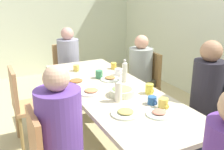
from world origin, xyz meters
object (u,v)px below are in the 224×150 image
(plate_1, at_px, (126,113))
(cup_4, at_px, (114,66))
(chair_4, at_px, (209,116))
(cup_1, at_px, (99,74))
(plate_4, at_px, (76,82))
(dining_table, at_px, (112,96))
(bottle_1, at_px, (118,90))
(cup_6, at_px, (76,68))
(chair_1, at_px, (25,102))
(bowl_0, at_px, (122,91))
(cup_2, at_px, (149,89))
(cup_3, at_px, (163,104))
(person_0, at_px, (140,69))
(cup_5, at_px, (152,100))
(plate_2, at_px, (110,79))
(bottle_0, at_px, (125,72))
(chair_3, at_px, (68,70))
(cup_0, at_px, (119,72))
(plate_0, at_px, (91,91))
(chair_0, at_px, (145,81))
(plate_3, at_px, (159,113))
(person_4, at_px, (205,95))
(person_3, at_px, (69,59))
(person_5, at_px, (61,129))

(plate_1, xyz_separation_m, cup_4, (-1.18, 0.49, 0.03))
(chair_4, xyz_separation_m, cup_1, (-0.95, -0.77, 0.26))
(plate_1, relative_size, cup_1, 2.06)
(plate_1, height_order, plate_4, same)
(dining_table, bearing_deg, chair_4, 53.84)
(cup_1, xyz_separation_m, bottle_1, (0.68, -0.11, 0.06))
(cup_6, bearing_deg, cup_1, 20.84)
(chair_1, height_order, bowl_0, chair_1)
(bowl_0, height_order, cup_1, cup_1)
(bowl_0, relative_size, cup_2, 2.12)
(bowl_0, distance_m, cup_3, 0.45)
(person_0, distance_m, cup_5, 1.20)
(plate_2, distance_m, bowl_0, 0.47)
(bowl_0, height_order, bottle_0, bottle_0)
(chair_3, distance_m, cup_3, 2.17)
(bottle_0, bearing_deg, chair_3, -171.18)
(chair_3, relative_size, plate_2, 4.22)
(plate_2, bearing_deg, bottle_1, -18.79)
(cup_0, bearing_deg, plate_0, -53.95)
(cup_0, height_order, cup_6, cup_0)
(person_0, xyz_separation_m, bottle_0, (0.45, -0.48, 0.16))
(plate_0, relative_size, cup_6, 2.22)
(cup_6, xyz_separation_m, bottle_0, (0.62, 0.34, 0.08))
(chair_0, height_order, person_0, person_0)
(person_0, relative_size, plate_3, 5.45)
(chair_0, bearing_deg, plate_3, -29.16)
(plate_1, bearing_deg, chair_4, 89.06)
(plate_1, bearing_deg, person_0, 143.13)
(person_4, bearing_deg, person_3, -160.91)
(dining_table, distance_m, cup_1, 0.40)
(cup_5, bearing_deg, chair_4, 82.36)
(chair_0, distance_m, plate_4, 1.11)
(person_0, relative_size, bottle_0, 4.54)
(person_3, distance_m, bottle_1, 1.75)
(dining_table, distance_m, plate_1, 0.59)
(plate_3, bearing_deg, plate_4, -161.39)
(chair_0, height_order, chair_3, same)
(plate_1, relative_size, cup_2, 2.14)
(plate_0, bearing_deg, bowl_0, 51.37)
(chair_4, height_order, person_5, person_5)
(dining_table, bearing_deg, plate_2, 157.87)
(person_0, relative_size, cup_3, 9.58)
(dining_table, bearing_deg, cup_1, 176.43)
(plate_2, height_order, bowl_0, bowl_0)
(person_5, distance_m, plate_2, 1.17)
(dining_table, height_order, bowl_0, bowl_0)
(plate_0, xyz_separation_m, cup_6, (-0.75, 0.11, 0.02))
(person_4, height_order, cup_3, person_4)
(person_3, relative_size, plate_3, 5.61)
(cup_0, height_order, bottle_1, bottle_1)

